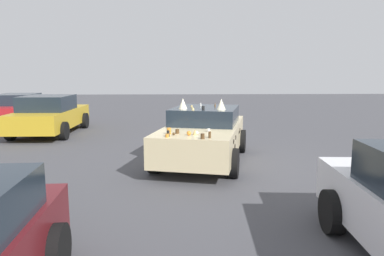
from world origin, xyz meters
name	(u,v)px	position (x,y,z in m)	size (l,w,h in m)	color
ground_plane	(203,161)	(0.00, 0.00, 0.00)	(60.00, 60.00, 0.00)	#47474C
art_car_decorated	(204,134)	(0.05, -0.01, 0.73)	(4.61, 2.80, 1.69)	beige
parked_sedan_behind_right	(50,115)	(4.56, 5.58, 0.73)	(4.42, 2.09, 1.48)	gold
parked_sedan_far_left	(20,109)	(7.41, 7.96, 0.71)	(4.37, 2.17, 1.39)	red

